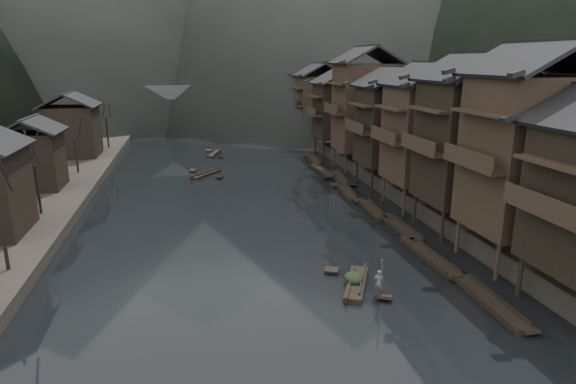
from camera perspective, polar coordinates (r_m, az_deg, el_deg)
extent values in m
plane|color=black|center=(32.24, -1.96, -10.06)|extent=(300.00, 300.00, 0.00)
cube|color=#2D2823|center=(80.48, 18.23, 5.36)|extent=(40.00, 200.00, 1.80)
cylinder|color=black|center=(32.47, 25.80, -8.98)|extent=(0.30, 0.30, 2.90)
cylinder|color=black|center=(34.15, 29.52, -8.28)|extent=(0.30, 0.30, 2.90)
cube|color=#31251B|center=(28.60, 28.33, -2.21)|extent=(1.20, 5.70, 0.25)
cylinder|color=#31251B|center=(34.07, 23.58, -7.58)|extent=(0.30, 0.30, 2.90)
cylinder|color=#31251B|center=(37.77, 19.46, -4.93)|extent=(0.30, 0.30, 2.90)
cylinder|color=#31251B|center=(35.68, 27.23, -7.00)|extent=(0.30, 0.30, 2.90)
cylinder|color=#31251B|center=(39.23, 22.92, -4.53)|extent=(0.30, 0.30, 2.90)
cube|color=#31251B|center=(36.00, 26.57, 3.97)|extent=(7.00, 6.00, 10.25)
cube|color=#31251B|center=(33.78, 21.10, 3.02)|extent=(1.20, 5.70, 0.25)
cylinder|color=black|center=(39.55, 17.84, -3.88)|extent=(0.30, 0.30, 2.90)
cylinder|color=black|center=(43.56, 14.79, -1.88)|extent=(0.30, 0.30, 2.90)
cylinder|color=black|center=(40.94, 21.21, -3.54)|extent=(0.30, 0.30, 2.90)
cylinder|color=black|center=(44.83, 17.95, -1.64)|extent=(0.30, 0.30, 2.90)
cube|color=black|center=(41.67, 20.67, 5.53)|extent=(7.00, 6.00, 9.65)
cube|color=#31251B|center=(39.77, 15.70, 4.81)|extent=(1.20, 5.70, 0.25)
cylinder|color=#31251B|center=(45.45, 13.58, -1.08)|extent=(0.30, 0.30, 2.90)
cylinder|color=#31251B|center=(49.66, 11.26, 0.45)|extent=(0.30, 0.30, 2.90)
cylinder|color=#31251B|center=(46.67, 16.64, -0.87)|extent=(0.30, 0.30, 2.90)
cylinder|color=#31251B|center=(50.77, 14.12, 0.61)|extent=(0.30, 0.30, 2.90)
cube|color=#31251B|center=(47.71, 16.19, 6.62)|extent=(7.00, 6.00, 8.94)
cube|color=#31251B|center=(46.06, 11.72, 6.05)|extent=(1.20, 5.70, 0.25)
cylinder|color=black|center=(52.52, 9.92, 1.33)|extent=(0.30, 0.30, 2.90)
cylinder|color=black|center=(56.88, 8.16, 2.49)|extent=(0.30, 0.30, 2.90)
cylinder|color=black|center=(53.58, 12.66, 1.46)|extent=(0.30, 0.30, 2.90)
cylinder|color=black|center=(57.86, 10.73, 2.59)|extent=(0.30, 0.30, 2.90)
cube|color=black|center=(54.87, 12.31, 7.67)|extent=(7.00, 6.00, 8.42)
cube|color=#31251B|center=(53.44, 8.32, 7.20)|extent=(1.20, 5.70, 0.25)
cylinder|color=#31251B|center=(60.75, 6.83, 3.36)|extent=(0.30, 0.30, 2.90)
cylinder|color=#31251B|center=(65.23, 5.51, 4.23)|extent=(0.30, 0.30, 2.90)
cylinder|color=#31251B|center=(61.67, 9.26, 3.45)|extent=(0.30, 0.30, 2.90)
cylinder|color=#31251B|center=(66.08, 7.79, 4.30)|extent=(0.30, 0.30, 2.90)
cube|color=#31251B|center=(63.02, 9.05, 9.87)|extent=(7.00, 6.00, 10.78)
cube|color=#31251B|center=(61.78, 5.51, 9.37)|extent=(1.20, 5.70, 0.25)
cylinder|color=black|center=(70.12, 4.26, 5.04)|extent=(0.30, 0.30, 2.90)
cylinder|color=black|center=(74.68, 3.25, 5.69)|extent=(0.30, 0.30, 2.90)
cylinder|color=black|center=(70.92, 6.40, 5.10)|extent=(0.30, 0.30, 2.90)
cylinder|color=black|center=(75.42, 5.28, 5.75)|extent=(0.30, 0.30, 2.90)
cube|color=black|center=(72.56, 6.20, 9.51)|extent=(7.00, 6.00, 7.86)
cube|color=#31251B|center=(71.48, 3.10, 9.17)|extent=(1.20, 5.70, 0.25)
cylinder|color=#31251B|center=(81.56, 1.94, 6.53)|extent=(0.30, 0.30, 2.90)
cylinder|color=#31251B|center=(86.18, 1.19, 7.01)|extent=(0.30, 0.30, 2.90)
cylinder|color=#31251B|center=(82.25, 3.82, 6.58)|extent=(0.30, 0.30, 2.90)
cylinder|color=#31251B|center=(86.83, 2.97, 7.06)|extent=(0.30, 0.30, 2.90)
cube|color=#31251B|center=(83.98, 3.68, 10.61)|extent=(7.00, 6.00, 8.59)
cube|color=#31251B|center=(83.05, 0.97, 10.29)|extent=(1.20, 5.70, 0.25)
cube|color=black|center=(55.84, -27.84, 3.55)|extent=(5.00, 5.00, 5.80)
cube|color=black|center=(73.01, -24.17, 6.77)|extent=(6.50, 6.50, 6.80)
cylinder|color=black|center=(46.31, -26.58, 0.61)|extent=(0.24, 0.24, 4.27)
cylinder|color=black|center=(61.80, -22.94, 4.34)|extent=(0.24, 0.24, 4.19)
cylinder|color=black|center=(78.40, -20.67, 6.76)|extent=(0.24, 0.24, 4.43)
cube|color=black|center=(31.23, 22.66, -11.91)|extent=(1.38, 6.89, 0.30)
cube|color=black|center=(31.15, 22.69, -11.61)|extent=(1.43, 6.75, 0.10)
cube|color=black|center=(33.56, 19.35, -9.37)|extent=(0.97, 0.88, 0.35)
cube|color=black|center=(28.96, 26.62, -14.30)|extent=(0.97, 0.88, 0.35)
cube|color=black|center=(36.40, 16.31, -7.37)|extent=(1.23, 7.24, 0.30)
cube|color=black|center=(36.34, 16.33, -7.11)|extent=(1.28, 7.10, 0.10)
cube|color=black|center=(39.24, 14.06, -5.31)|extent=(0.95, 0.90, 0.36)
cube|color=black|center=(33.58, 18.99, -9.32)|extent=(0.95, 0.90, 0.36)
cube|color=black|center=(41.76, 13.14, -4.18)|extent=(1.20, 6.43, 0.30)
cube|color=black|center=(41.70, 13.15, -3.95)|extent=(1.26, 6.30, 0.10)
cube|color=black|center=(44.39, 11.57, -2.72)|extent=(0.95, 0.81, 0.34)
cube|color=black|center=(39.10, 14.95, -5.45)|extent=(0.95, 0.81, 0.34)
cube|color=black|center=(46.17, 9.88, -2.10)|extent=(1.49, 6.01, 0.30)
cube|color=black|center=(46.12, 9.89, -1.89)|extent=(1.54, 5.89, 0.10)
cube|color=black|center=(48.61, 8.46, -0.98)|extent=(0.98, 0.80, 0.32)
cube|color=black|center=(43.70, 11.47, -3.00)|extent=(0.98, 0.80, 0.32)
cube|color=black|center=(51.87, 6.97, -0.04)|extent=(1.89, 6.30, 0.30)
cube|color=black|center=(51.82, 6.97, 0.15)|extent=(1.93, 6.18, 0.10)
cube|color=black|center=(54.43, 5.61, 0.89)|extent=(1.03, 0.88, 0.33)
cube|color=black|center=(49.28, 8.48, -0.75)|extent=(1.03, 0.88, 0.33)
cube|color=black|center=(57.92, 6.05, 1.62)|extent=(2.01, 7.16, 0.30)
cube|color=black|center=(57.88, 6.06, 1.80)|extent=(2.04, 7.02, 0.10)
cube|color=black|center=(60.90, 4.71, 2.47)|extent=(1.04, 0.98, 0.35)
cube|color=black|center=(54.93, 7.55, 0.96)|extent=(1.04, 0.98, 0.35)
cube|color=black|center=(61.60, 4.00, 2.50)|extent=(1.60, 7.75, 0.30)
cube|color=black|center=(61.56, 4.01, 2.67)|extent=(1.64, 7.60, 0.10)
cube|color=black|center=(65.10, 3.34, 3.34)|extent=(0.99, 1.00, 0.37)
cube|color=black|center=(58.06, 4.76, 1.83)|extent=(0.99, 1.00, 0.37)
cube|color=black|center=(68.53, 2.97, 3.84)|extent=(1.44, 6.48, 0.30)
cube|color=black|center=(68.49, 2.98, 3.98)|extent=(1.49, 6.35, 0.10)
cube|color=black|center=(71.39, 2.22, 4.43)|extent=(0.98, 0.84, 0.34)
cube|color=black|center=(65.63, 3.79, 3.43)|extent=(0.98, 0.84, 0.34)
cube|color=black|center=(60.64, -9.71, 2.11)|extent=(4.00, 4.96, 0.30)
cube|color=black|center=(60.60, -9.72, 2.28)|extent=(3.98, 4.90, 0.10)
cube|color=black|center=(62.63, -11.20, 2.59)|extent=(1.08, 1.04, 0.31)
cube|color=black|center=(58.63, -8.14, 1.86)|extent=(1.08, 1.04, 0.31)
cube|color=black|center=(73.73, -8.73, 4.50)|extent=(2.53, 5.42, 0.30)
cube|color=black|center=(73.69, -8.73, 4.64)|extent=(2.55, 5.34, 0.10)
cube|color=black|center=(76.09, -9.41, 4.92)|extent=(1.01, 0.89, 0.31)
cube|color=black|center=(71.33, -8.01, 4.28)|extent=(1.01, 0.89, 0.31)
cube|color=black|center=(85.83, -5.54, 6.13)|extent=(2.65, 5.67, 0.30)
cube|color=black|center=(85.80, -5.54, 6.25)|extent=(2.66, 5.58, 0.10)
cube|color=black|center=(88.43, -5.20, 6.51)|extent=(1.02, 0.92, 0.32)
cube|color=black|center=(83.20, -5.90, 5.93)|extent=(1.02, 0.92, 0.32)
cube|color=black|center=(103.28, -8.07, 7.62)|extent=(2.40, 5.05, 0.30)
cube|color=black|center=(103.26, -8.08, 7.71)|extent=(2.42, 4.97, 0.10)
cube|color=black|center=(105.48, -8.54, 7.83)|extent=(0.99, 0.84, 0.30)
cube|color=black|center=(101.05, -7.59, 7.54)|extent=(0.99, 0.84, 0.30)
cube|color=#4C4C4F|center=(101.04, -9.12, 11.43)|extent=(40.00, 6.00, 1.60)
cube|color=#4C4C4F|center=(98.27, -9.07, 12.08)|extent=(40.00, 0.50, 1.00)
cube|color=#4C4C4F|center=(103.66, -9.23, 12.24)|extent=(40.00, 0.50, 1.00)
cube|color=#4C4C4F|center=(101.68, -17.02, 8.72)|extent=(3.20, 6.00, 6.40)
cube|color=#4C4C4F|center=(101.27, -11.60, 9.04)|extent=(3.20, 6.00, 6.40)
cube|color=#4C4C4F|center=(101.70, -6.46, 9.28)|extent=(3.20, 6.00, 6.40)
cube|color=#4C4C4F|center=(103.01, -1.12, 9.45)|extent=(3.20, 6.00, 6.40)
cube|color=black|center=(31.32, 8.10, -10.71)|extent=(3.04, 4.89, 0.30)
cube|color=black|center=(31.24, 8.11, -10.41)|extent=(3.05, 4.82, 0.10)
cube|color=black|center=(32.79, 5.19, -9.10)|extent=(1.08, 0.94, 0.30)
cube|color=black|center=(29.83, 11.35, -11.97)|extent=(1.08, 0.94, 0.30)
ellipsoid|color=black|center=(31.20, 7.82, -9.50)|extent=(1.17, 1.53, 0.70)
imported|color=#59595B|center=(29.71, 10.74, -10.04)|extent=(0.67, 0.57, 1.57)
cylinder|color=#8C7A51|center=(28.85, 11.34, -5.69)|extent=(1.10, 2.10, 3.22)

